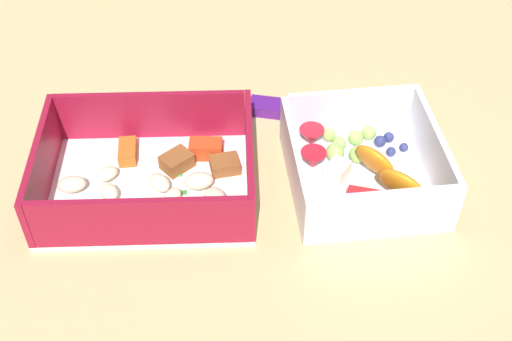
% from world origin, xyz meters
% --- Properties ---
extents(table_surface, '(0.80, 0.80, 0.02)m').
position_xyz_m(table_surface, '(0.00, 0.00, 0.01)').
color(table_surface, tan).
rests_on(table_surface, ground).
extents(pasta_container, '(0.20, 0.15, 0.06)m').
position_xyz_m(pasta_container, '(-0.11, 0.00, 0.04)').
color(pasta_container, white).
rests_on(pasta_container, table_surface).
extents(fruit_bowl, '(0.15, 0.16, 0.06)m').
position_xyz_m(fruit_bowl, '(0.09, 0.01, 0.04)').
color(fruit_bowl, white).
rests_on(fruit_bowl, table_surface).
extents(candy_bar, '(0.07, 0.04, 0.01)m').
position_xyz_m(candy_bar, '(0.02, 0.12, 0.03)').
color(candy_bar, '#51197A').
rests_on(candy_bar, table_surface).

